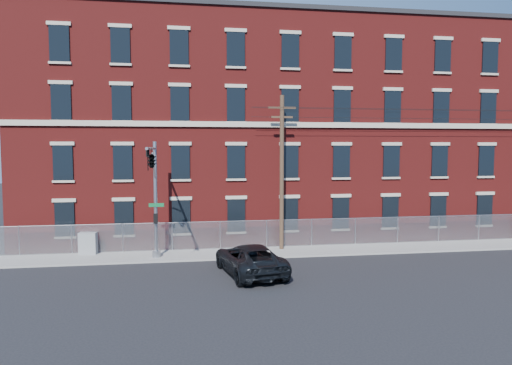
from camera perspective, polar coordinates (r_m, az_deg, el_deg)
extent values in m
plane|color=black|center=(25.48, 1.30, -11.13)|extent=(140.00, 140.00, 0.00)
cube|color=gray|center=(34.11, 20.14, -7.32)|extent=(65.00, 3.00, 0.12)
cube|color=maroon|center=(41.55, 14.36, 5.85)|extent=(55.00, 14.00, 16.00)
cube|color=black|center=(42.57, 14.58, 16.88)|extent=(55.30, 14.30, 0.30)
cube|color=#B0A692|center=(35.16, 18.96, 6.55)|extent=(55.00, 0.18, 0.35)
cube|color=black|center=(32.32, -22.24, -4.17)|extent=(1.20, 0.10, 2.20)
cube|color=black|center=(32.01, -22.42, 2.22)|extent=(1.20, 0.10, 2.20)
cube|color=black|center=(32.12, -22.62, 9.01)|extent=(1.20, 0.10, 2.20)
cube|color=black|center=(32.63, -22.81, 15.32)|extent=(1.20, 0.10, 2.20)
cube|color=black|center=(31.67, -15.75, -4.17)|extent=(1.20, 0.10, 2.20)
cube|color=black|center=(31.36, -15.89, 2.35)|extent=(1.20, 0.10, 2.20)
cube|color=black|center=(31.47, -16.03, 9.28)|extent=(1.20, 0.10, 2.20)
cube|color=black|center=(31.99, -16.17, 15.71)|extent=(1.20, 0.10, 2.20)
cube|color=black|center=(31.44, -9.09, -4.13)|extent=(1.20, 0.10, 2.20)
cube|color=black|center=(31.12, -9.17, 2.44)|extent=(1.20, 0.10, 2.20)
cube|color=black|center=(31.24, -9.25, 9.43)|extent=(1.20, 0.10, 2.20)
cube|color=black|center=(31.76, -9.33, 15.91)|extent=(1.20, 0.10, 2.20)
cube|color=black|center=(31.64, -2.42, -4.02)|extent=(1.20, 0.10, 2.20)
cube|color=black|center=(31.32, -2.44, 2.51)|extent=(1.20, 0.10, 2.20)
cube|color=black|center=(31.43, -2.46, 9.45)|extent=(1.20, 0.10, 2.20)
cube|color=black|center=(31.96, -2.48, 15.89)|extent=(1.20, 0.10, 2.20)
cube|color=black|center=(32.26, 4.08, -3.87)|extent=(1.20, 0.10, 2.20)
cube|color=black|center=(31.94, 4.12, 2.54)|extent=(1.20, 0.10, 2.20)
cube|color=black|center=(32.05, 4.15, 9.34)|extent=(1.20, 0.10, 2.20)
cube|color=black|center=(32.57, 4.19, 15.66)|extent=(1.20, 0.10, 2.20)
cube|color=black|center=(33.27, 10.26, -3.68)|extent=(1.20, 0.10, 2.20)
cube|color=black|center=(32.96, 10.34, 2.53)|extent=(1.20, 0.10, 2.20)
cube|color=black|center=(33.07, 10.43, 9.13)|extent=(1.20, 0.10, 2.20)
cube|color=black|center=(33.57, 10.52, 15.26)|extent=(1.20, 0.10, 2.20)
cube|color=black|center=(34.64, 16.01, -3.46)|extent=(1.20, 0.10, 2.20)
cube|color=black|center=(34.35, 16.13, 2.50)|extent=(1.20, 0.10, 2.20)
cube|color=black|center=(34.45, 16.27, 8.83)|extent=(1.20, 0.10, 2.20)
cube|color=black|center=(34.93, 16.40, 14.72)|extent=(1.20, 0.10, 2.20)
cube|color=black|center=(36.33, 21.27, -3.23)|extent=(1.20, 0.10, 2.20)
cube|color=black|center=(36.05, 21.43, 2.45)|extent=(1.20, 0.10, 2.20)
cube|color=black|center=(36.15, 21.59, 8.48)|extent=(1.20, 0.10, 2.20)
cube|color=black|center=(36.61, 21.75, 14.10)|extent=(1.20, 0.10, 2.20)
cube|color=black|center=(38.30, 26.03, -3.00)|extent=(1.20, 0.10, 2.20)
cube|color=black|center=(38.03, 26.20, 2.39)|extent=(1.20, 0.10, 2.20)
cube|color=black|center=(38.13, 26.40, 8.10)|extent=(1.20, 0.10, 2.20)
cube|color=black|center=(38.56, 26.58, 13.44)|extent=(1.20, 0.10, 2.20)
cube|color=#A5A8AD|center=(35.06, 19.14, -5.39)|extent=(59.00, 0.02, 1.80)
cylinder|color=#9EA0A5|center=(34.92, 19.18, -3.94)|extent=(59.00, 0.04, 0.04)
cylinder|color=#9EA0A5|center=(32.59, -26.85, -6.34)|extent=(0.06, 0.06, 1.85)
cylinder|color=#9EA0A5|center=(31.77, -21.48, -6.44)|extent=(0.06, 0.06, 1.85)
cylinder|color=#9EA0A5|center=(31.24, -15.88, -6.49)|extent=(0.06, 0.06, 1.85)
cylinder|color=#9EA0A5|center=(31.02, -10.14, -6.47)|extent=(0.06, 0.06, 1.85)
cylinder|color=#9EA0A5|center=(31.10, -4.38, -6.38)|extent=(0.06, 0.06, 1.85)
cylinder|color=#9EA0A5|center=(31.49, 1.30, -6.24)|extent=(0.06, 0.06, 1.85)
cylinder|color=#9EA0A5|center=(32.18, 6.78, -6.04)|extent=(0.06, 0.06, 1.85)
cylinder|color=#9EA0A5|center=(33.14, 11.98, -5.80)|extent=(0.06, 0.06, 1.85)
cylinder|color=#9EA0A5|center=(34.36, 16.85, -5.53)|extent=(0.06, 0.06, 1.85)
cylinder|color=#9EA0A5|center=(35.81, 21.34, -5.25)|extent=(0.06, 0.06, 1.85)
cylinder|color=#9EA0A5|center=(37.46, 25.47, -4.96)|extent=(0.06, 0.06, 1.85)
cylinder|color=#9EA0A5|center=(28.89, -12.11, -2.07)|extent=(0.22, 0.22, 7.00)
cylinder|color=#9EA0A5|center=(29.43, -12.01, -8.47)|extent=(0.50, 0.50, 0.40)
cylinder|color=#9EA0A5|center=(25.47, -12.63, 4.07)|extent=(0.14, 6.50, 0.14)
cylinder|color=#9EA0A5|center=(27.54, -12.32, 2.00)|extent=(0.08, 2.18, 1.56)
cube|color=#0C592D|center=(28.77, -12.02, -2.70)|extent=(0.90, 0.03, 0.22)
cube|color=black|center=(28.78, -12.11, -4.30)|extent=(0.25, 0.25, 0.60)
imported|color=black|center=(22.93, -13.02, 2.67)|extent=(0.16, 0.20, 1.00)
imported|color=black|center=(25.73, -12.57, 2.84)|extent=(0.53, 2.48, 1.00)
cylinder|color=#4A3525|center=(30.49, 3.15, 1.18)|extent=(0.28, 0.28, 10.00)
cube|color=#4A3525|center=(30.55, 3.18, 9.07)|extent=(1.80, 0.12, 0.12)
cube|color=#4A3525|center=(30.50, 3.18, 7.94)|extent=(1.40, 0.12, 0.12)
imported|color=black|center=(25.39, -0.76, -9.29)|extent=(3.67, 6.22, 1.62)
cube|color=gray|center=(31.32, -19.74, -6.97)|extent=(1.14, 0.68, 1.35)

